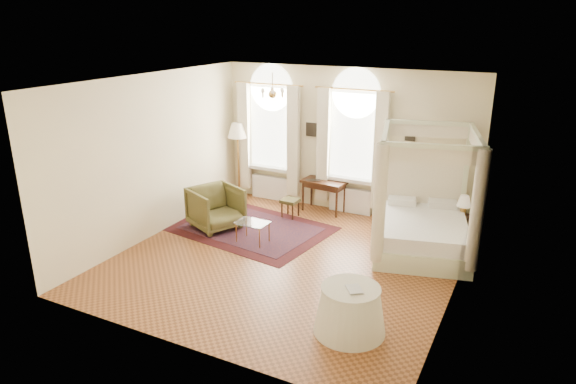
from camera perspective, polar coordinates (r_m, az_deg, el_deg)
name	(u,v)px	position (r m, az deg, el deg)	size (l,w,h in m)	color
ground	(286,260)	(9.68, -0.26, -7.59)	(6.00, 6.00, 0.00)	brown
room_walls	(286,158)	(8.98, -0.28, 3.81)	(6.00, 6.00, 6.00)	beige
window_left	(270,141)	(12.42, -2.04, 5.68)	(1.62, 0.27, 3.29)	silver
window_right	(352,151)	(11.58, 7.13, 4.58)	(1.62, 0.27, 3.29)	silver
chandelier	(273,93)	(10.25, -1.73, 10.96)	(0.51, 0.45, 0.50)	#B1813B
wall_pictures	(349,132)	(11.62, 6.85, 6.68)	(2.54, 0.03, 0.39)	black
canopy_bed	(422,226)	(10.14, 14.71, -3.63)	(2.25, 2.54, 2.37)	beige
nightstand	(458,228)	(10.90, 18.35, -3.83)	(0.40, 0.36, 0.57)	#371E0F
nightstand_lamp	(464,202)	(10.73, 18.98, -1.08)	(0.28, 0.28, 0.41)	#B1813B
writing_desk	(324,185)	(11.86, 4.00, 0.77)	(1.05, 0.62, 0.75)	#371E0F
laptop	(313,180)	(11.84, 2.80, 1.38)	(0.32, 0.21, 0.03)	black
stool	(290,202)	(11.59, 0.25, -1.13)	(0.39, 0.39, 0.42)	#433E1C
armchair	(216,208)	(11.06, -8.01, -1.76)	(0.97, 1.00, 0.91)	#49441F
coffee_table	(253,224)	(10.29, -3.96, -3.58)	(0.66, 0.47, 0.44)	white
floor_lamp	(238,134)	(12.65, -5.63, 6.41)	(0.49, 0.49, 1.89)	#B1813B
oriental_rug	(251,228)	(11.09, -4.18, -4.04)	(3.50, 2.74, 0.01)	#3E0E11
side_table	(350,310)	(7.55, 6.91, -12.88)	(1.04, 1.04, 0.71)	beige
book	(347,290)	(7.28, 6.60, -10.75)	(0.20, 0.27, 0.03)	black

